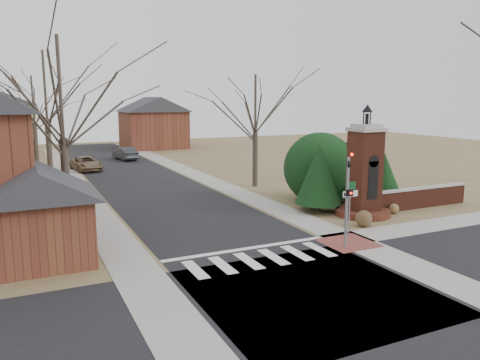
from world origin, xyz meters
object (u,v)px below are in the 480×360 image
traffic_signal_pole (348,193)px  distant_car (125,153)px  pickup_truck (86,164)px  sign_post (350,198)px  brick_gate_monument (364,179)px

traffic_signal_pole → distant_car: traffic_signal_pole is taller
traffic_signal_pole → distant_car: 35.97m
pickup_truck → sign_post: bearing=-79.9°
sign_post → traffic_signal_pole: bearing=-132.4°
brick_gate_monument → sign_post: bearing=-138.6°
traffic_signal_pole → brick_gate_monument: bearing=43.2°
brick_gate_monument → distant_car: (-7.40, 31.40, -1.44)m
traffic_signal_pole → brick_gate_monument: 6.47m
brick_gate_monument → distant_car: size_ratio=1.47×
traffic_signal_pole → sign_post: 2.02m
sign_post → pickup_truck: 29.64m
traffic_signal_pole → brick_gate_monument: size_ratio=0.69×
brick_gate_monument → pickup_truck: size_ratio=1.36×
sign_post → pickup_truck: sign_post is taller
traffic_signal_pole → distant_car: size_ratio=1.02×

